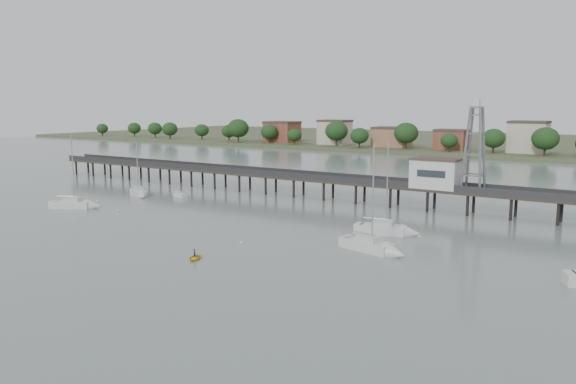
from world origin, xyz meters
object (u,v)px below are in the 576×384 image
(yellow_dinghy, at_px, (195,259))
(pier, at_px, (313,179))
(sailboat_c, at_px, (393,230))
(lattice_tower, at_px, (475,150))
(sailboat_d, at_px, (378,248))
(sailboat_a, at_px, (80,205))
(white_tender, at_px, (180,195))
(sailboat_b, at_px, (139,194))

(yellow_dinghy, bearing_deg, pier, 77.80)
(yellow_dinghy, bearing_deg, sailboat_c, 33.87)
(lattice_tower, bearing_deg, yellow_dinghy, -113.25)
(lattice_tower, bearing_deg, sailboat_d, -94.94)
(pier, bearing_deg, sailboat_d, -48.40)
(sailboat_c, relative_size, sailboat_a, 1.01)
(lattice_tower, height_order, yellow_dinghy, lattice_tower)
(pier, height_order, white_tender, pier)
(pier, xyz_separation_m, sailboat_c, (26.22, -21.75, -3.16))
(sailboat_d, height_order, sailboat_a, sailboat_d)
(sailboat_c, relative_size, white_tender, 4.09)
(sailboat_d, bearing_deg, yellow_dinghy, -125.51)
(pier, height_order, lattice_tower, lattice_tower)
(pier, relative_size, white_tender, 43.09)
(lattice_tower, bearing_deg, sailboat_b, -163.39)
(pier, distance_m, white_tender, 27.24)
(sailboat_a, xyz_separation_m, white_tender, (6.31, 19.03, -0.25))
(pier, bearing_deg, white_tender, -148.26)
(pier, distance_m, lattice_tower, 32.34)
(white_tender, bearing_deg, sailboat_b, -136.45)
(pier, relative_size, sailboat_d, 10.22)
(sailboat_d, relative_size, sailboat_b, 1.28)
(sailboat_b, distance_m, yellow_dinghy, 50.46)
(sailboat_d, bearing_deg, sailboat_c, 117.41)
(pier, height_order, sailboat_c, sailboat_c)
(lattice_tower, relative_size, sailboat_a, 1.10)
(sailboat_d, distance_m, white_tender, 54.77)
(sailboat_a, relative_size, white_tender, 4.04)
(sailboat_d, distance_m, yellow_dinghy, 22.90)
(lattice_tower, bearing_deg, pier, -180.00)
(lattice_tower, relative_size, sailboat_b, 1.35)
(sailboat_d, xyz_separation_m, white_tender, (-51.69, 18.12, -0.24))
(white_tender, bearing_deg, sailboat_c, 4.74)
(sailboat_d, bearing_deg, white_tender, 174.86)
(sailboat_c, distance_m, sailboat_d, 10.88)
(sailboat_d, relative_size, white_tender, 4.22)
(sailboat_a, relative_size, yellow_dinghy, 5.38)
(white_tender, bearing_deg, lattice_tower, 28.07)
(white_tender, bearing_deg, yellow_dinghy, -30.45)
(sailboat_d, height_order, sailboat_b, sailboat_d)
(sailboat_a, distance_m, yellow_dinghy, 42.86)
(pier, xyz_separation_m, yellow_dinghy, (11.25, -47.15, -3.79))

